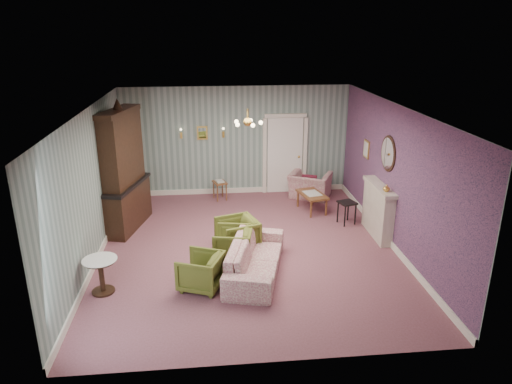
{
  "coord_description": "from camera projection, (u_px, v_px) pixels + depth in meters",
  "views": [
    {
      "loc": [
        -0.75,
        -8.78,
        4.38
      ],
      "look_at": [
        0.2,
        0.4,
        1.1
      ],
      "focal_mm": 33.12,
      "sensor_mm": 36.0,
      "label": 1
    }
  ],
  "objects": [
    {
      "name": "wall_left",
      "position": [
        91.0,
        187.0,
        8.99
      ],
      "size": [
        0.0,
        7.0,
        7.0
      ],
      "primitive_type": "plane",
      "rotation": [
        1.57,
        0.0,
        1.57
      ],
      "color": "slate",
      "rests_on": "ground"
    },
    {
      "name": "olive_chair_b",
      "position": [
        233.0,
        243.0,
        9.18
      ],
      "size": [
        0.79,
        0.82,
        0.74
      ],
      "primitive_type": "imported",
      "rotation": [
        0.0,
        0.0,
        -1.75
      ],
      "color": "#585E21",
      "rests_on": "floor"
    },
    {
      "name": "mantel_vase",
      "position": [
        387.0,
        188.0,
        9.63
      ],
      "size": [
        0.15,
        0.15,
        0.15
      ],
      "primitive_type": "imported",
      "color": "gold",
      "rests_on": "fireplace"
    },
    {
      "name": "fireplace",
      "position": [
        378.0,
        210.0,
        10.22
      ],
      "size": [
        0.3,
        1.4,
        1.16
      ],
      "primitive_type": null,
      "color": "beige",
      "rests_on": "floor"
    },
    {
      "name": "wingback_chair",
      "position": [
        310.0,
        181.0,
        12.55
      ],
      "size": [
        1.23,
        1.07,
        0.9
      ],
      "primitive_type": "imported",
      "rotation": [
        0.0,
        0.0,
        2.66
      ],
      "color": "#933B52",
      "rests_on": "floor"
    },
    {
      "name": "chandelier",
      "position": [
        248.0,
        123.0,
        8.89
      ],
      "size": [
        0.56,
        0.56,
        0.36
      ],
      "primitive_type": null,
      "color": "gold",
      "rests_on": "ceiling"
    },
    {
      "name": "oval_mirror",
      "position": [
        388.0,
        154.0,
        9.81
      ],
      "size": [
        0.04,
        0.76,
        0.84
      ],
      "primitive_type": null,
      "color": "white",
      "rests_on": "wall_right"
    },
    {
      "name": "door",
      "position": [
        285.0,
        154.0,
        12.77
      ],
      "size": [
        1.12,
        0.12,
        2.16
      ],
      "primitive_type": null,
      "color": "white",
      "rests_on": "floor"
    },
    {
      "name": "floor",
      "position": [
        248.0,
        249.0,
        9.77
      ],
      "size": [
        7.0,
        7.0,
        0.0
      ],
      "primitive_type": "plane",
      "color": "#824B58",
      "rests_on": "ground"
    },
    {
      "name": "ceiling",
      "position": [
        248.0,
        109.0,
        8.8
      ],
      "size": [
        7.0,
        7.0,
        0.0
      ],
      "primitive_type": "plane",
      "rotation": [
        3.14,
        0.0,
        0.0
      ],
      "color": "white",
      "rests_on": "ground"
    },
    {
      "name": "pedestal_table",
      "position": [
        102.0,
        276.0,
        8.08
      ],
      "size": [
        0.61,
        0.61,
        0.64
      ],
      "primitive_type": null,
      "rotation": [
        0.0,
        0.0,
        0.03
      ],
      "color": "black",
      "rests_on": "floor"
    },
    {
      "name": "burgundy_cushion",
      "position": [
        309.0,
        182.0,
        12.39
      ],
      "size": [
        0.41,
        0.28,
        0.39
      ],
      "primitive_type": "cube",
      "rotation": [
        0.17,
        0.0,
        -0.35
      ],
      "color": "maroon",
      "rests_on": "wingback_chair"
    },
    {
      "name": "olive_chair_c",
      "position": [
        237.0,
        234.0,
        9.56
      ],
      "size": [
        0.9,
        0.93,
        0.77
      ],
      "primitive_type": "imported",
      "rotation": [
        0.0,
        0.0,
        -1.25
      ],
      "color": "#585E21",
      "rests_on": "floor"
    },
    {
      "name": "wall_right_floral",
      "position": [
        394.0,
        178.0,
        9.57
      ],
      "size": [
        0.0,
        7.0,
        7.0
      ],
      "primitive_type": "plane",
      "rotation": [
        1.57,
        0.0,
        -1.57
      ],
      "color": "#A6537D",
      "rests_on": "ground"
    },
    {
      "name": "sconce_right",
      "position": [
        223.0,
        133.0,
        12.39
      ],
      "size": [
        0.16,
        0.12,
        0.3
      ],
      "primitive_type": null,
      "color": "gold",
      "rests_on": "wall_back"
    },
    {
      "name": "gilt_mirror_back",
      "position": [
        202.0,
        133.0,
        12.35
      ],
      "size": [
        0.28,
        0.06,
        0.36
      ],
      "primitive_type": null,
      "color": "gold",
      "rests_on": "wall_back"
    },
    {
      "name": "dresser",
      "position": [
        122.0,
        167.0,
        10.37
      ],
      "size": [
        0.99,
        1.81,
        2.86
      ],
      "primitive_type": null,
      "rotation": [
        0.0,
        0.0,
        -0.25
      ],
      "color": "black",
      "rests_on": "floor"
    },
    {
      "name": "framed_print",
      "position": [
        366.0,
        149.0,
        11.16
      ],
      "size": [
        0.04,
        0.34,
        0.42
      ],
      "primitive_type": null,
      "color": "gold",
      "rests_on": "wall_right"
    },
    {
      "name": "side_table_black",
      "position": [
        347.0,
        213.0,
        10.92
      ],
      "size": [
        0.46,
        0.46,
        0.54
      ],
      "primitive_type": null,
      "rotation": [
        0.0,
        0.0,
        0.33
      ],
      "color": "black",
      "rests_on": "floor"
    },
    {
      "name": "wall_front",
      "position": [
        272.0,
        269.0,
        6.0
      ],
      "size": [
        6.0,
        0.0,
        6.0
      ],
      "primitive_type": "plane",
      "rotation": [
        -1.57,
        0.0,
        0.0
      ],
      "color": "slate",
      "rests_on": "ground"
    },
    {
      "name": "wall_right",
      "position": [
        395.0,
        178.0,
        9.57
      ],
      "size": [
        0.0,
        7.0,
        7.0
      ],
      "primitive_type": "plane",
      "rotation": [
        1.57,
        0.0,
        -1.57
      ],
      "color": "slate",
      "rests_on": "ground"
    },
    {
      "name": "coffee_table",
      "position": [
        312.0,
        202.0,
        11.68
      ],
      "size": [
        0.7,
        1.0,
        0.46
      ],
      "primitive_type": null,
      "rotation": [
        0.0,
        0.0,
        0.23
      ],
      "color": "brown",
      "rests_on": "floor"
    },
    {
      "name": "sconce_left",
      "position": [
        181.0,
        134.0,
        12.28
      ],
      "size": [
        0.16,
        0.12,
        0.3
      ],
      "primitive_type": null,
      "color": "gold",
      "rests_on": "wall_back"
    },
    {
      "name": "sofa_chintz",
      "position": [
        255.0,
        252.0,
        8.67
      ],
      "size": [
        1.16,
        2.27,
        0.85
      ],
      "primitive_type": "imported",
      "rotation": [
        0.0,
        0.0,
        1.32
      ],
      "color": "#933B52",
      "rests_on": "floor"
    },
    {
      "name": "olive_chair_a",
      "position": [
        201.0,
        270.0,
        8.2
      ],
      "size": [
        0.86,
        0.88,
        0.71
      ],
      "primitive_type": "imported",
      "rotation": [
        0.0,
        0.0,
        -1.95
      ],
      "color": "#585E21",
      "rests_on": "floor"
    },
    {
      "name": "wall_back",
      "position": [
        237.0,
        141.0,
        12.56
      ],
      "size": [
        6.0,
        0.0,
        6.0
      ],
      "primitive_type": "plane",
      "rotation": [
        1.57,
        0.0,
        0.0
      ],
      "color": "slate",
      "rests_on": "ground"
    },
    {
      "name": "nesting_table",
      "position": [
        220.0,
        190.0,
        12.46
      ],
      "size": [
        0.42,
        0.48,
        0.53
      ],
      "primitive_type": null,
      "rotation": [
        0.0,
        0.0,
        0.29
      ],
      "color": "brown",
      "rests_on": "floor"
    }
  ]
}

